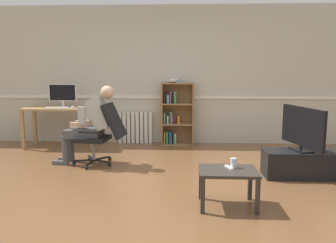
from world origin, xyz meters
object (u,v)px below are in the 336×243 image
(computer_mouse, at_px, (73,107))
(person_seated, at_px, (91,123))
(tv_screen, at_px, (302,128))
(coffee_table, at_px, (228,176))
(tv_stand, at_px, (300,164))
(drinking_glass, at_px, (233,163))
(office_chair, at_px, (103,132))
(spare_remote, at_px, (229,167))
(computer_desk, at_px, (62,113))
(bookshelf, at_px, (176,114))
(imac_monitor, at_px, (63,94))
(radiator, at_px, (135,127))
(keyboard, at_px, (57,108))

(computer_mouse, distance_m, person_seated, 1.25)
(tv_screen, height_order, coffee_table, tv_screen)
(tv_screen, bearing_deg, tv_stand, 90.00)
(drinking_glass, bearing_deg, office_chair, 140.31)
(computer_mouse, relative_size, coffee_table, 0.16)
(tv_stand, xyz_separation_m, spare_remote, (-1.11, -1.02, 0.24))
(person_seated, bearing_deg, computer_desk, -137.32)
(bookshelf, xyz_separation_m, tv_screen, (1.77, -1.99, 0.08))
(bookshelf, bearing_deg, spare_remote, -77.74)
(computer_desk, relative_size, bookshelf, 1.07)
(computer_desk, distance_m, spare_remote, 3.92)
(imac_monitor, distance_m, computer_mouse, 0.40)
(imac_monitor, height_order, office_chair, imac_monitor)
(office_chair, bearing_deg, bookshelf, 150.45)
(spare_remote, bearing_deg, radiator, 93.04)
(person_seated, height_order, drinking_glass, person_seated)
(bookshelf, bearing_deg, keyboard, -168.84)
(person_seated, bearing_deg, radiator, 169.88)
(drinking_glass, bearing_deg, imac_monitor, 135.74)
(imac_monitor, height_order, bookshelf, bookshelf)
(computer_mouse, distance_m, radiator, 1.29)
(keyboard, distance_m, tv_screen, 4.26)
(bookshelf, bearing_deg, radiator, 173.20)
(computer_desk, xyz_separation_m, tv_stand, (3.93, -1.69, -0.47))
(tv_stand, height_order, tv_screen, tv_screen)
(coffee_table, bearing_deg, imac_monitor, 134.31)
(computer_mouse, distance_m, drinking_glass, 3.68)
(tv_stand, distance_m, drinking_glass, 1.49)
(keyboard, xyz_separation_m, tv_stand, (3.96, -1.55, -0.58))
(computer_desk, distance_m, computer_mouse, 0.31)
(person_seated, xyz_separation_m, spare_remote, (1.93, -1.52, -0.23))
(imac_monitor, distance_m, tv_screen, 4.31)
(computer_mouse, xyz_separation_m, office_chair, (0.81, -1.10, -0.25))
(tv_screen, xyz_separation_m, spare_remote, (-1.11, -1.02, -0.27))
(computer_desk, bearing_deg, radiator, 16.14)
(keyboard, xyz_separation_m, computer_mouse, (0.30, 0.02, 0.01))
(bookshelf, xyz_separation_m, person_seated, (-1.28, -1.49, 0.05))
(tv_screen, height_order, spare_remote, tv_screen)
(imac_monitor, bearing_deg, drinking_glass, -44.26)
(computer_mouse, relative_size, tv_screen, 0.11)
(imac_monitor, height_order, coffee_table, imac_monitor)
(tv_screen, bearing_deg, keyboard, 53.64)
(office_chair, distance_m, coffee_table, 2.33)
(office_chair, relative_size, drinking_glass, 8.95)
(person_seated, bearing_deg, computer_mouse, -143.64)
(keyboard, bearing_deg, radiator, 20.95)
(keyboard, relative_size, tv_screen, 0.46)
(tv_screen, relative_size, drinking_glass, 8.48)
(person_seated, bearing_deg, imac_monitor, -139.32)
(computer_mouse, xyz_separation_m, spare_remote, (2.56, -2.60, -0.35))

